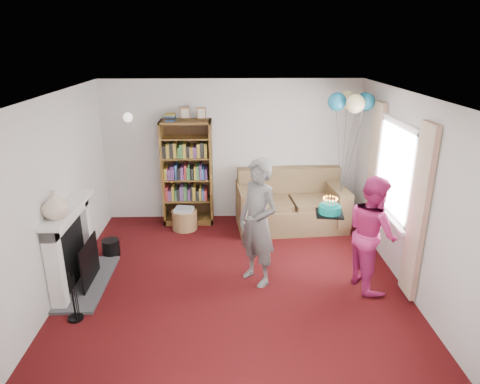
{
  "coord_description": "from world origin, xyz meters",
  "views": [
    {
      "loc": [
        -0.09,
        -4.89,
        3.13
      ],
      "look_at": [
        0.08,
        0.6,
        1.16
      ],
      "focal_mm": 32.0,
      "sensor_mm": 36.0,
      "label": 1
    }
  ],
  "objects_px": {
    "person_striped": "(258,223)",
    "person_magenta": "(372,233)",
    "birthday_cake": "(330,209)",
    "sofa": "(290,206)",
    "bookcase": "(188,173)"
  },
  "relations": [
    {
      "from": "person_striped",
      "to": "person_magenta",
      "type": "distance_m",
      "value": 1.48
    },
    {
      "from": "person_striped",
      "to": "birthday_cake",
      "type": "relative_size",
      "value": 5.14
    },
    {
      "from": "sofa",
      "to": "person_striped",
      "type": "relative_size",
      "value": 1.07
    },
    {
      "from": "bookcase",
      "to": "birthday_cake",
      "type": "height_order",
      "value": "bookcase"
    },
    {
      "from": "bookcase",
      "to": "birthday_cake",
      "type": "xyz_separation_m",
      "value": [
        1.98,
        -2.24,
        0.2
      ]
    },
    {
      "from": "bookcase",
      "to": "birthday_cake",
      "type": "relative_size",
      "value": 6.1
    },
    {
      "from": "bookcase",
      "to": "person_magenta",
      "type": "distance_m",
      "value": 3.4
    },
    {
      "from": "sofa",
      "to": "person_striped",
      "type": "distance_m",
      "value": 2.05
    },
    {
      "from": "person_magenta",
      "to": "person_striped",
      "type": "bearing_deg",
      "value": 73.59
    },
    {
      "from": "person_striped",
      "to": "person_magenta",
      "type": "height_order",
      "value": "person_striped"
    },
    {
      "from": "bookcase",
      "to": "sofa",
      "type": "distance_m",
      "value": 1.9
    },
    {
      "from": "person_magenta",
      "to": "bookcase",
      "type": "bearing_deg",
      "value": 38.15
    },
    {
      "from": "sofa",
      "to": "person_magenta",
      "type": "bearing_deg",
      "value": -73.84
    },
    {
      "from": "sofa",
      "to": "person_magenta",
      "type": "xyz_separation_m",
      "value": [
        0.76,
        -2.01,
        0.41
      ]
    },
    {
      "from": "bookcase",
      "to": "person_magenta",
      "type": "height_order",
      "value": "bookcase"
    }
  ]
}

